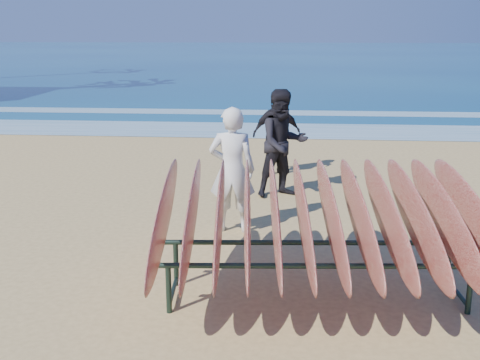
{
  "coord_description": "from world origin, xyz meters",
  "views": [
    {
      "loc": [
        0.59,
        -6.25,
        2.76
      ],
      "look_at": [
        0.0,
        0.8,
        0.95
      ],
      "focal_mm": 45.0,
      "sensor_mm": 36.0,
      "label": 1
    }
  ],
  "objects_px": {
    "person_dark_a": "(283,143)",
    "person_dark_b": "(277,134)",
    "person_white": "(232,170)",
    "surfboard_rack": "(317,218)"
  },
  "relations": [
    {
      "from": "person_dark_a",
      "to": "person_dark_b",
      "type": "distance_m",
      "value": 1.55
    },
    {
      "from": "person_dark_a",
      "to": "person_dark_b",
      "type": "relative_size",
      "value": 1.13
    },
    {
      "from": "person_white",
      "to": "person_dark_b",
      "type": "distance_m",
      "value": 3.43
    },
    {
      "from": "surfboard_rack",
      "to": "person_dark_a",
      "type": "distance_m",
      "value": 3.95
    },
    {
      "from": "surfboard_rack",
      "to": "person_dark_b",
      "type": "bearing_deg",
      "value": 91.31
    },
    {
      "from": "person_dark_a",
      "to": "surfboard_rack",
      "type": "bearing_deg",
      "value": -109.33
    },
    {
      "from": "surfboard_rack",
      "to": "person_dark_a",
      "type": "relative_size",
      "value": 1.88
    },
    {
      "from": "person_dark_a",
      "to": "person_dark_b",
      "type": "bearing_deg",
      "value": 70.04
    },
    {
      "from": "person_dark_a",
      "to": "person_dark_b",
      "type": "height_order",
      "value": "person_dark_a"
    },
    {
      "from": "person_white",
      "to": "person_dark_a",
      "type": "relative_size",
      "value": 0.97
    }
  ]
}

